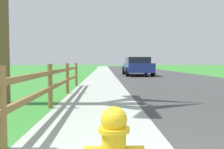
{
  "coord_description": "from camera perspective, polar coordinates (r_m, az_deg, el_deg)",
  "views": [
    {
      "loc": [
        -0.85,
        -1.27,
        1.05
      ],
      "look_at": [
        -0.6,
        6.07,
        0.68
      ],
      "focal_mm": 39.66,
      "sensor_mm": 36.0,
      "label": 1
    }
  ],
  "objects": [
    {
      "name": "rail_fence",
      "position": [
        5.76,
        -14.09,
        -1.76
      ],
      "size": [
        0.11,
        10.72,
        1.01
      ],
      "color": "olive",
      "rests_on": "ground"
    },
    {
      "name": "road_asphalt",
      "position": [
        28.62,
        6.84,
        0.8
      ],
      "size": [
        7.0,
        66.0,
        0.01
      ],
      "primitive_type": "cube",
      "color": "#3C3C3C",
      "rests_on": "ground"
    },
    {
      "name": "grass_verge",
      "position": [
        28.53,
        -9.26,
        0.78
      ],
      "size": [
        5.0,
        66.0,
        0.0
      ],
      "primitive_type": "cube",
      "color": "#358031",
      "rests_on": "ground"
    },
    {
      "name": "ground_plane",
      "position": [
        26.31,
        -0.05,
        0.62
      ],
      "size": [
        120.0,
        120.0,
        0.0
      ],
      "primitive_type": "plane",
      "color": "#358031"
    },
    {
      "name": "curb_concrete",
      "position": [
        28.37,
        -6.25,
        0.78
      ],
      "size": [
        6.0,
        66.0,
        0.01
      ],
      "primitive_type": "cube",
      "color": "#9EA69C",
      "rests_on": "ground"
    },
    {
      "name": "parked_suv_blue",
      "position": [
        19.42,
        5.86,
        1.98
      ],
      "size": [
        2.1,
        4.84,
        1.42
      ],
      "color": "navy",
      "rests_on": "ground"
    }
  ]
}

